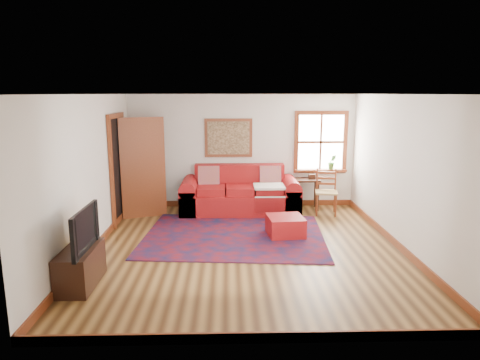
{
  "coord_description": "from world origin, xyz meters",
  "views": [
    {
      "loc": [
        -0.3,
        -6.69,
        2.51
      ],
      "look_at": [
        -0.1,
        0.6,
        1.03
      ],
      "focal_mm": 32.0,
      "sensor_mm": 36.0,
      "label": 1
    }
  ],
  "objects_px": {
    "red_ottoman": "(285,226)",
    "ladder_back_chair": "(326,190)",
    "media_cabinet": "(80,267)",
    "red_leather_sofa": "(240,197)",
    "side_table": "(306,184)"
  },
  "relations": [
    {
      "from": "red_ottoman",
      "to": "ladder_back_chair",
      "type": "height_order",
      "value": "ladder_back_chair"
    },
    {
      "from": "ladder_back_chair",
      "to": "media_cabinet",
      "type": "bearing_deg",
      "value": -140.21
    },
    {
      "from": "red_leather_sofa",
      "to": "side_table",
      "type": "distance_m",
      "value": 1.48
    },
    {
      "from": "side_table",
      "to": "ladder_back_chair",
      "type": "distance_m",
      "value": 0.51
    },
    {
      "from": "side_table",
      "to": "ladder_back_chair",
      "type": "relative_size",
      "value": 0.71
    },
    {
      "from": "red_ottoman",
      "to": "side_table",
      "type": "height_order",
      "value": "side_table"
    },
    {
      "from": "red_leather_sofa",
      "to": "red_ottoman",
      "type": "bearing_deg",
      "value": -64.94
    },
    {
      "from": "side_table",
      "to": "ladder_back_chair",
      "type": "xyz_separation_m",
      "value": [
        0.36,
        -0.37,
        -0.04
      ]
    },
    {
      "from": "red_leather_sofa",
      "to": "side_table",
      "type": "xyz_separation_m",
      "value": [
        1.46,
        0.15,
        0.23
      ]
    },
    {
      "from": "red_leather_sofa",
      "to": "ladder_back_chair",
      "type": "bearing_deg",
      "value": -6.71
    },
    {
      "from": "red_leather_sofa",
      "to": "red_ottoman",
      "type": "height_order",
      "value": "red_leather_sofa"
    },
    {
      "from": "ladder_back_chair",
      "to": "red_leather_sofa",
      "type": "bearing_deg",
      "value": 173.29
    },
    {
      "from": "side_table",
      "to": "red_ottoman",
      "type": "bearing_deg",
      "value": -111.06
    },
    {
      "from": "red_leather_sofa",
      "to": "media_cabinet",
      "type": "relative_size",
      "value": 2.73
    },
    {
      "from": "red_ottoman",
      "to": "ladder_back_chair",
      "type": "distance_m",
      "value": 1.8
    }
  ]
}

